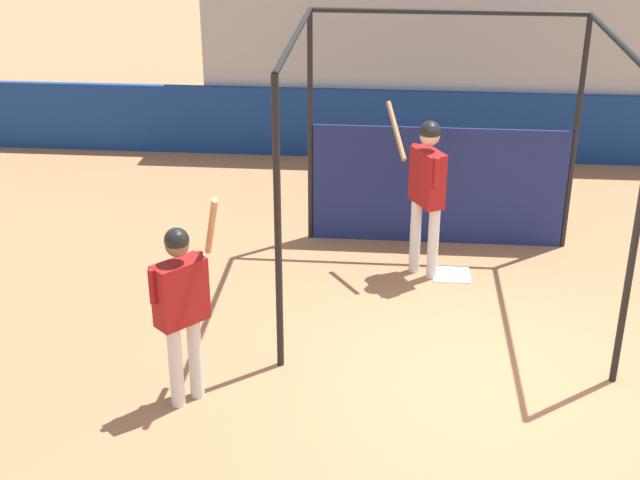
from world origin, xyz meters
TOP-DOWN VIEW (x-y plane):
  - ground_plane at (0.00, 0.00)m, footprint 60.00×60.00m
  - outfield_wall at (0.00, 6.47)m, footprint 24.00×0.12m
  - bleacher_section at (0.00, 8.53)m, footprint 8.15×4.00m
  - batting_cage at (-0.38, 2.68)m, footprint 3.34×3.19m
  - home_plate at (-0.21, 2.25)m, footprint 0.44×0.44m
  - player_batter at (-0.56, 2.26)m, footprint 0.73×0.77m
  - player_waiting at (-2.79, -0.58)m, footprint 0.63×0.78m

SIDE VIEW (x-z plane):
  - ground_plane at x=0.00m, z-range 0.00..0.00m
  - home_plate at x=-0.21m, z-range 0.00..0.02m
  - outfield_wall at x=0.00m, z-range 0.00..1.13m
  - player_waiting at x=-2.79m, z-range 0.05..2.10m
  - player_batter at x=-0.56m, z-range 0.17..2.20m
  - batting_cage at x=-0.38m, z-range -0.22..2.77m
  - bleacher_section at x=0.00m, z-range -0.01..3.20m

